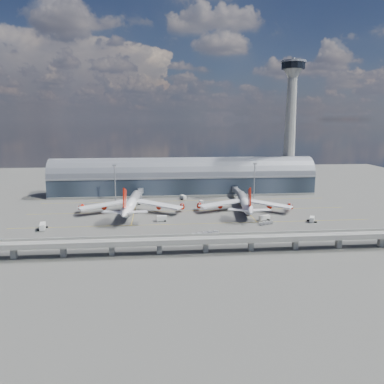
{
  "coord_description": "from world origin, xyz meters",
  "views": [
    {
      "loc": [
        -20.31,
        -208.01,
        56.56
      ],
      "look_at": [
        0.18,
        10.0,
        14.0
      ],
      "focal_mm": 35.0,
      "sensor_mm": 36.0,
      "label": 1
    }
  ],
  "objects": [
    {
      "name": "guideway",
      "position": [
        -0.0,
        -55.0,
        5.29
      ],
      "size": [
        220.0,
        8.5,
        7.2
      ],
      "color": "gray",
      "rests_on": "ground"
    },
    {
      "name": "terminal",
      "position": [
        0.0,
        77.99,
        11.34
      ],
      "size": [
        200.0,
        30.0,
        28.0
      ],
      "color": "#1E2833",
      "rests_on": "ground"
    },
    {
      "name": "airliner_left",
      "position": [
        -36.46,
        17.99,
        6.0
      ],
      "size": [
        65.6,
        68.93,
        21.0
      ],
      "rotation": [
        0.0,
        0.0,
        -0.07
      ],
      "color": "white",
      "rests_on": "ground"
    },
    {
      "name": "airliner_right",
      "position": [
        33.96,
        15.82,
        5.19
      ],
      "size": [
        60.26,
        63.03,
        20.0
      ],
      "rotation": [
        0.0,
        0.0,
        -0.13
      ],
      "color": "white",
      "rests_on": "ground"
    },
    {
      "name": "service_truck_1",
      "position": [
        -18.22,
        -3.04,
        1.61
      ],
      "size": [
        5.74,
        3.2,
        3.19
      ],
      "rotation": [
        0.0,
        0.0,
        1.67
      ],
      "color": "silver",
      "rests_on": "ground"
    },
    {
      "name": "jet_bridge_right",
      "position": [
        37.68,
        51.18,
        5.18
      ],
      "size": [
        4.4,
        32.0,
        7.25
      ],
      "color": "gray",
      "rests_on": "ground"
    },
    {
      "name": "cargo_train_2",
      "position": [
        38.58,
        -14.98,
        0.79
      ],
      "size": [
        9.01,
        4.26,
        1.51
      ],
      "rotation": [
        0.0,
        0.0,
        1.24
      ],
      "color": "gray",
      "rests_on": "ground"
    },
    {
      "name": "service_truck_2",
      "position": [
        40.37,
        -5.62,
        1.32
      ],
      "size": [
        7.14,
        5.03,
        2.54
      ],
      "rotation": [
        0.0,
        0.0,
        2.05
      ],
      "color": "silver",
      "rests_on": "ground"
    },
    {
      "name": "taxi_lines",
      "position": [
        0.0,
        22.11,
        0.01
      ],
      "size": [
        200.0,
        80.12,
        0.01
      ],
      "color": "gold",
      "rests_on": "ground"
    },
    {
      "name": "ground",
      "position": [
        0.0,
        0.0,
        0.0
      ],
      "size": [
        500.0,
        500.0,
        0.0
      ],
      "primitive_type": "plane",
      "color": "#474744",
      "rests_on": "ground"
    },
    {
      "name": "service_truck_0",
      "position": [
        -80.47,
        -13.44,
        1.7
      ],
      "size": [
        4.17,
        8.3,
        3.29
      ],
      "rotation": [
        0.0,
        0.0,
        0.2
      ],
      "color": "silver",
      "rests_on": "ground"
    },
    {
      "name": "jet_bridge_left",
      "position": [
        -32.81,
        53.12,
        5.18
      ],
      "size": [
        4.4,
        28.0,
        7.25
      ],
      "color": "gray",
      "rests_on": "ground"
    },
    {
      "name": "cargo_train_1",
      "position": [
        2.67,
        -32.71,
        1.02
      ],
      "size": [
        14.63,
        5.94,
        1.95
      ],
      "rotation": [
        0.0,
        0.0,
        1.28
      ],
      "color": "gray",
      "rests_on": "ground"
    },
    {
      "name": "floodlight_mast_right",
      "position": [
        50.0,
        55.0,
        13.63
      ],
      "size": [
        3.0,
        0.7,
        25.7
      ],
      "color": "gray",
      "rests_on": "ground"
    },
    {
      "name": "floodlight_mast_left",
      "position": [
        -50.0,
        55.0,
        13.63
      ],
      "size": [
        3.0,
        0.7,
        25.7
      ],
      "color": "gray",
      "rests_on": "ground"
    },
    {
      "name": "service_truck_3",
      "position": [
        65.72,
        -12.37,
        1.48
      ],
      "size": [
        4.74,
        6.38,
        2.89
      ],
      "rotation": [
        0.0,
        0.0,
        -0.47
      ],
      "color": "silver",
      "rests_on": "ground"
    },
    {
      "name": "service_truck_5",
      "position": [
        -1.99,
        54.47,
        1.53
      ],
      "size": [
        4.39,
        6.63,
        2.99
      ],
      "rotation": [
        0.0,
        0.0,
        0.36
      ],
      "color": "silver",
      "rests_on": "ground"
    },
    {
      "name": "service_truck_4",
      "position": [
        9.11,
        37.41,
        1.31
      ],
      "size": [
        2.8,
        4.74,
        2.59
      ],
      "rotation": [
        0.0,
        0.0,
        0.16
      ],
      "color": "silver",
      "rests_on": "ground"
    },
    {
      "name": "cargo_train_0",
      "position": [
        3.01,
        -35.24,
        0.79
      ],
      "size": [
        6.75,
        1.54,
        1.5
      ],
      "rotation": [
        0.0,
        0.0,
        1.59
      ],
      "color": "gray",
      "rests_on": "ground"
    },
    {
      "name": "control_tower",
      "position": [
        85.0,
        83.0,
        51.64
      ],
      "size": [
        19.0,
        19.0,
        103.0
      ],
      "color": "gray",
      "rests_on": "ground"
    }
  ]
}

